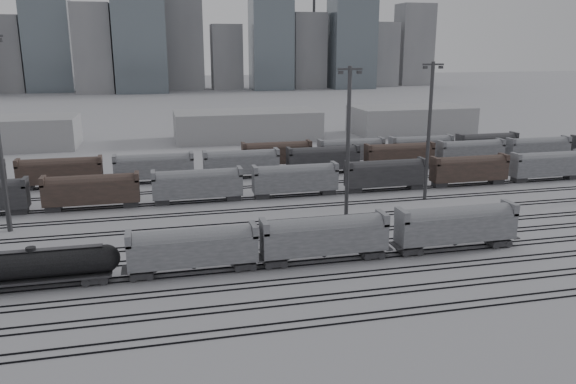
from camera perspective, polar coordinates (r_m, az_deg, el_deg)
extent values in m
plane|color=#A2A2A7|center=(67.81, 0.86, -7.66)|extent=(900.00, 900.00, 0.00)
cube|color=black|center=(54.98, 4.79, -13.23)|extent=(220.00, 0.07, 0.16)
cube|color=black|center=(56.19, 4.32, -12.57)|extent=(220.00, 0.07, 0.16)
cube|color=black|center=(59.23, 3.25, -11.05)|extent=(220.00, 0.07, 0.16)
cube|color=black|center=(60.47, 2.85, -10.48)|extent=(220.00, 0.07, 0.16)
cube|color=black|center=(63.58, 1.93, -9.16)|extent=(220.00, 0.07, 0.16)
cube|color=black|center=(64.85, 1.59, -8.66)|extent=(220.00, 0.07, 0.16)
cube|color=black|center=(68.03, 0.80, -7.51)|extent=(220.00, 0.07, 0.16)
cube|color=black|center=(69.32, 0.50, -7.07)|extent=(220.00, 0.07, 0.16)
cube|color=black|center=(72.55, -0.18, -6.06)|extent=(220.00, 0.07, 0.16)
cube|color=black|center=(73.85, -0.44, -5.67)|extent=(220.00, 0.07, 0.16)
cube|color=black|center=(77.12, -1.05, -4.78)|extent=(220.00, 0.07, 0.16)
cube|color=black|center=(78.45, -1.28, -4.44)|extent=(220.00, 0.07, 0.16)
cube|color=black|center=(83.61, -2.09, -3.22)|extent=(220.00, 0.07, 0.16)
cube|color=black|center=(84.95, -2.29, -2.93)|extent=(220.00, 0.07, 0.16)
cube|color=black|center=(90.18, -2.99, -1.89)|extent=(220.00, 0.07, 0.16)
cube|color=black|center=(91.53, -3.15, -1.64)|extent=(220.00, 0.07, 0.16)
cube|color=black|center=(96.81, -3.76, -0.74)|extent=(220.00, 0.07, 0.16)
cube|color=black|center=(98.17, -3.90, -0.53)|extent=(220.00, 0.07, 0.16)
cube|color=black|center=(104.44, -4.51, 0.39)|extent=(220.00, 0.07, 0.16)
cube|color=black|center=(105.81, -4.64, 0.58)|extent=(220.00, 0.07, 0.16)
cube|color=black|center=(112.12, -5.17, 1.37)|extent=(220.00, 0.07, 0.16)
cube|color=black|center=(113.51, -5.28, 1.53)|extent=(220.00, 0.07, 0.16)
cube|color=black|center=(119.85, -5.74, 2.22)|extent=(220.00, 0.07, 0.16)
cube|color=black|center=(121.24, -5.84, 2.37)|extent=(220.00, 0.07, 0.16)
cube|color=#262629|center=(67.06, -18.97, -8.23)|extent=(2.74, 2.21, 0.74)
cube|color=#262629|center=(67.84, -24.37, -8.02)|extent=(16.34, 2.85, 0.26)
cylinder|color=black|center=(67.24, -24.52, -6.69)|extent=(15.28, 3.06, 3.06)
sphere|color=black|center=(66.12, -17.98, -6.40)|extent=(3.06, 3.06, 3.06)
cylinder|color=black|center=(66.69, -24.67, -5.33)|extent=(1.05, 1.05, 0.53)
cube|color=#262629|center=(66.72, -24.66, -5.42)|extent=(14.76, 0.95, 0.06)
cube|color=#262629|center=(66.71, -14.64, -8.04)|extent=(2.57, 2.07, 0.69)
cube|color=#262629|center=(67.36, -4.45, -7.36)|extent=(2.57, 2.07, 0.69)
cube|color=gray|center=(65.93, -9.60, -5.86)|extent=(14.81, 2.96, 3.16)
cylinder|color=gray|center=(65.53, -9.64, -4.89)|extent=(13.43, 2.86, 2.86)
cube|color=gray|center=(65.26, -15.92, -4.61)|extent=(0.69, 2.96, 1.38)
cube|color=gray|center=(66.06, -3.50, -3.82)|extent=(0.69, 2.96, 1.38)
cone|color=#262629|center=(66.63, -9.53, -7.41)|extent=(2.37, 2.37, 0.89)
cube|color=#262629|center=(67.97, -1.36, -7.08)|extent=(2.70, 2.18, 0.73)
cube|color=#262629|center=(71.45, 8.50, -6.14)|extent=(2.70, 2.18, 0.73)
cube|color=gray|center=(68.61, 3.73, -4.73)|extent=(15.56, 3.11, 3.32)
cylinder|color=gray|center=(68.21, 3.75, -3.74)|extent=(14.10, 3.01, 3.01)
cube|color=gray|center=(66.20, -2.44, -3.54)|extent=(0.73, 3.11, 1.45)
cube|color=gray|center=(70.46, 9.57, -2.60)|extent=(0.73, 3.11, 1.45)
cone|color=#262629|center=(69.31, 3.70, -6.30)|extent=(2.49, 2.49, 0.93)
cube|color=#262629|center=(73.46, 12.24, -5.72)|extent=(2.75, 2.22, 0.74)
cube|color=#262629|center=(79.63, 20.54, -4.73)|extent=(2.75, 2.22, 0.74)
cube|color=gray|center=(75.56, 16.70, -3.44)|extent=(15.89, 3.18, 3.39)
cylinder|color=gray|center=(75.19, 16.77, -2.52)|extent=(14.41, 3.07, 3.07)
cube|color=gray|center=(71.47, 11.52, -2.36)|extent=(0.74, 3.18, 1.48)
cube|color=gray|center=(79.02, 21.60, -1.47)|extent=(0.74, 3.18, 1.48)
cone|color=#262629|center=(76.20, 16.58, -4.92)|extent=(2.54, 2.54, 0.95)
cylinder|color=#38383A|center=(83.04, 6.11, 4.69)|extent=(0.59, 0.59, 22.97)
cube|color=#38383A|center=(81.87, 6.32, 12.31)|extent=(3.68, 0.28, 0.28)
cube|color=#38383A|center=(81.43, 5.38, 12.00)|extent=(0.64, 0.46, 0.46)
cube|color=#38383A|center=(82.36, 7.24, 11.98)|extent=(0.64, 0.46, 0.46)
cylinder|color=#38383A|center=(97.47, 14.12, 5.89)|extent=(0.59, 0.59, 23.24)
cube|color=#38383A|center=(96.49, 14.54, 12.44)|extent=(3.72, 0.28, 0.28)
cube|color=#38383A|center=(95.86, 13.77, 12.20)|extent=(0.65, 0.46, 0.46)
cube|color=#38383A|center=(97.16, 15.26, 12.13)|extent=(0.65, 0.46, 0.46)
cube|color=#4C3730|center=(96.07, -19.32, 0.00)|extent=(15.00, 3.00, 5.60)
cube|color=gray|center=(95.76, -9.17, 0.61)|extent=(15.00, 3.00, 5.60)
cube|color=gray|center=(98.42, 0.74, 1.18)|extent=(15.00, 3.00, 5.60)
cube|color=#262629|center=(103.84, 9.87, 1.68)|extent=(15.00, 3.00, 5.60)
cube|color=#4C3730|center=(111.61, 17.92, 2.08)|extent=(15.00, 3.00, 5.60)
cube|color=gray|center=(121.27, 24.81, 2.39)|extent=(15.00, 3.00, 5.60)
cube|color=#4C3730|center=(112.46, -22.13, 1.80)|extent=(15.00, 3.00, 5.60)
cube|color=gray|center=(111.12, -13.45, 2.34)|extent=(15.00, 3.00, 5.60)
cube|color=gray|center=(112.37, -4.75, 2.83)|extent=(15.00, 3.00, 5.60)
cube|color=#262629|center=(116.12, 3.57, 3.24)|extent=(15.00, 3.00, 5.60)
cube|color=#4C3730|center=(122.15, 11.23, 3.55)|extent=(15.00, 3.00, 5.60)
cube|color=gray|center=(130.13, 18.07, 3.78)|extent=(15.00, 3.00, 5.60)
cube|color=gray|center=(139.73, 24.04, 3.94)|extent=(15.00, 3.00, 5.60)
cube|color=#4C3730|center=(121.71, -1.15, 3.79)|extent=(15.00, 3.00, 5.60)
cube|color=gray|center=(126.40, 6.42, 4.11)|extent=(15.00, 3.00, 5.60)
cube|color=gray|center=(133.11, 13.34, 4.34)|extent=(15.00, 3.00, 5.60)
cube|color=#262629|center=(141.55, 19.52, 4.49)|extent=(15.00, 3.00, 5.60)
cube|color=#959597|center=(159.33, -4.20, 6.78)|extent=(40.00, 18.00, 8.00)
cube|color=#959597|center=(174.52, 12.34, 7.17)|extent=(35.00, 18.00, 8.00)
cube|color=slate|center=(345.32, -23.57, 15.87)|extent=(25.00, 20.00, 80.00)
cube|color=gray|center=(341.98, -19.06, 13.60)|extent=(20.00, 16.00, 48.00)
cube|color=slate|center=(341.44, -15.02, 17.85)|extent=(28.00, 22.40, 95.00)
cube|color=gray|center=(341.38, -10.48, 15.15)|extent=(22.00, 17.60, 60.00)
cube|color=gray|center=(343.84, -6.12, 13.46)|extent=(18.00, 14.40, 38.00)
cube|color=slate|center=(348.14, -1.94, 16.35)|extent=(24.00, 19.20, 72.00)
cube|color=gray|center=(353.93, 2.17, 14.13)|extent=(20.00, 16.00, 45.00)
cube|color=slate|center=(361.94, 6.20, 17.48)|extent=(26.00, 20.80, 88.00)
cube|color=gray|center=(370.62, 9.84, 13.57)|extent=(18.00, 14.40, 40.00)
cube|color=gray|center=(381.10, 13.45, 14.32)|extent=(22.00, 17.60, 52.00)
cylinder|color=#38383A|center=(366.81, -16.61, 17.88)|extent=(1.80, 1.80, 100.00)
cylinder|color=#38383A|center=(381.47, 2.66, 18.30)|extent=(1.80, 1.80, 100.00)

